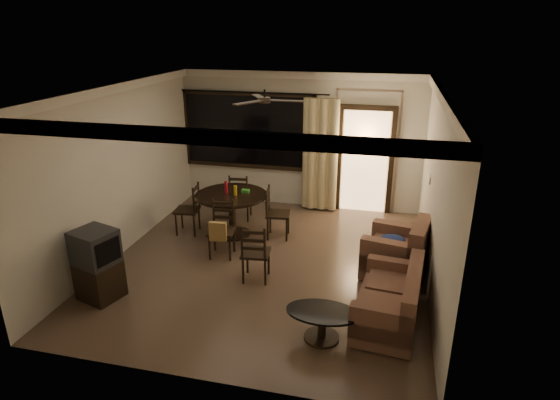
% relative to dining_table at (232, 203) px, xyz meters
% --- Properties ---
extents(ground, '(5.50, 5.50, 0.00)m').
position_rel_dining_table_xyz_m(ground, '(0.90, -0.95, -0.63)').
color(ground, '#7F6651').
rests_on(ground, ground).
extents(room_shell, '(5.50, 6.70, 5.50)m').
position_rel_dining_table_xyz_m(room_shell, '(1.49, 0.83, 1.20)').
color(room_shell, beige).
rests_on(room_shell, ground).
extents(dining_table, '(1.28, 1.28, 1.02)m').
position_rel_dining_table_xyz_m(dining_table, '(0.00, 0.00, 0.00)').
color(dining_table, black).
rests_on(dining_table, ground).
extents(dining_chair_west, '(0.47, 0.47, 0.95)m').
position_rel_dining_table_xyz_m(dining_chair_west, '(-0.83, -0.10, -0.35)').
color(dining_chair_west, black).
rests_on(dining_chair_west, ground).
extents(dining_chair_east, '(0.47, 0.47, 0.95)m').
position_rel_dining_table_xyz_m(dining_chair_east, '(0.83, 0.10, -0.35)').
color(dining_chair_east, black).
rests_on(dining_chair_east, ground).
extents(dining_chair_south, '(0.47, 0.52, 0.95)m').
position_rel_dining_table_xyz_m(dining_chair_south, '(0.10, -0.85, -0.32)').
color(dining_chair_south, black).
rests_on(dining_chair_south, ground).
extents(dining_chair_north, '(0.47, 0.47, 0.95)m').
position_rel_dining_table_xyz_m(dining_chair_north, '(-0.09, 0.78, -0.35)').
color(dining_chair_north, black).
rests_on(dining_chair_north, ground).
extents(tv_cabinet, '(0.66, 0.63, 1.04)m').
position_rel_dining_table_xyz_m(tv_cabinet, '(-1.15, -2.45, -0.11)').
color(tv_cabinet, black).
rests_on(tv_cabinet, ground).
extents(sofa, '(0.90, 1.49, 0.76)m').
position_rel_dining_table_xyz_m(sofa, '(2.89, -2.13, -0.33)').
color(sofa, '#44271F').
rests_on(sofa, ground).
extents(armchair, '(1.06, 1.06, 0.90)m').
position_rel_dining_table_xyz_m(armchair, '(2.97, -0.83, -0.26)').
color(armchair, '#44271F').
rests_on(armchair, ground).
extents(coffee_table, '(0.90, 0.54, 0.40)m').
position_rel_dining_table_xyz_m(coffee_table, '(2.06, -2.67, -0.37)').
color(coffee_table, black).
rests_on(coffee_table, ground).
extents(side_chair, '(0.45, 0.45, 0.94)m').
position_rel_dining_table_xyz_m(side_chair, '(0.87, -1.47, -0.35)').
color(side_chair, black).
rests_on(side_chair, ground).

